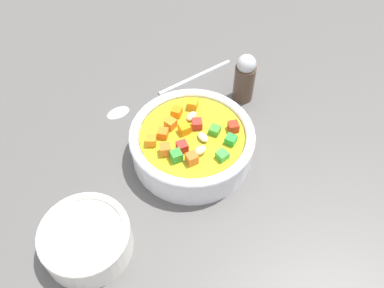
{
  "coord_description": "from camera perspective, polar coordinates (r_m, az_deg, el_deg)",
  "views": [
    {
      "loc": [
        32.33,
        15.89,
        47.93
      ],
      "look_at": [
        0.0,
        0.0,
        2.47
      ],
      "focal_mm": 38.28,
      "sensor_mm": 36.0,
      "label": 1
    }
  ],
  "objects": [
    {
      "name": "pepper_shaker",
      "position": [
        0.65,
        7.34,
        9.14
      ],
      "size": [
        3.3,
        3.3,
        8.49
      ],
      "color": "#4C3828",
      "rests_on": "ground_plane"
    },
    {
      "name": "spoon",
      "position": [
        0.68,
        -5.22,
        6.91
      ],
      "size": [
        21.69,
        13.19,
        0.86
      ],
      "rotation": [
        0.0,
        0.0,
        5.77
      ],
      "color": "silver",
      "rests_on": "ground_plane"
    },
    {
      "name": "soup_bowl_main",
      "position": [
        0.58,
        -0.01,
        0.22
      ],
      "size": [
        17.57,
        17.57,
        6.0
      ],
      "color": "white",
      "rests_on": "ground_plane"
    },
    {
      "name": "ground_plane",
      "position": [
        0.61,
        0.0,
        -2.03
      ],
      "size": [
        140.0,
        140.0,
        2.0
      ],
      "primitive_type": "cube",
      "color": "#565451"
    },
    {
      "name": "side_bowl_small",
      "position": [
        0.52,
        -14.52,
        -12.72
      ],
      "size": [
        10.99,
        10.99,
        4.45
      ],
      "color": "white",
      "rests_on": "ground_plane"
    }
  ]
}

